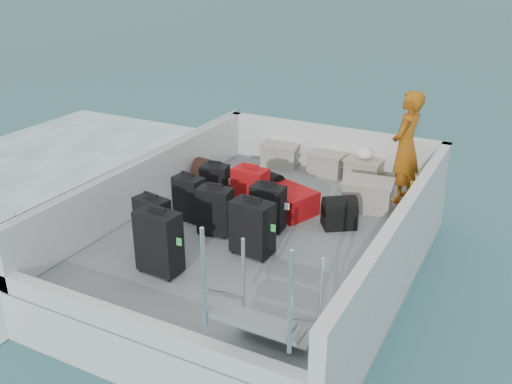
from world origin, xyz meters
TOP-DOWN VIEW (x-y plane):
  - ground at (0.00, 0.00)m, footprint 160.00×160.00m
  - wake_foam at (-4.80, 0.00)m, footprint 10.00×10.00m
  - ferry_hull at (0.00, 0.00)m, footprint 3.60×5.00m
  - deck at (0.00, 0.00)m, footprint 3.30×4.70m
  - deck_fittings at (0.35, -0.32)m, footprint 3.60×5.00m
  - suitcase_0 at (-0.91, -1.01)m, footprint 0.45×0.30m
  - suitcase_1 at (-0.98, -0.16)m, footprint 0.41×0.27m
  - suitcase_2 at (-0.97, 0.46)m, footprint 0.41×0.29m
  - suitcase_3 at (-0.53, -1.41)m, footprint 0.49×0.31m
  - suitcase_4 at (-0.46, -0.36)m, footprint 0.44×0.30m
  - suitcase_5 at (-0.38, 0.39)m, footprint 0.46×0.29m
  - suitcase_6 at (0.17, -0.59)m, footprint 0.50×0.32m
  - suitcase_7 at (0.05, 0.05)m, footprint 0.43×0.27m
  - suitcase_8 at (0.00, 0.65)m, footprint 0.96×0.79m
  - duffel_0 at (-1.34, 0.90)m, footprint 0.49×0.35m
  - duffel_1 at (-0.39, 0.90)m, footprint 0.53×0.43m
  - duffel_2 at (0.82, 0.54)m, footprint 0.51×0.48m
  - crate_0 at (-0.79, 2.20)m, footprint 0.62×0.47m
  - crate_1 at (0.02, 2.20)m, footprint 0.56×0.41m
  - crate_2 at (0.61, 2.20)m, footprint 0.53×0.38m
  - crate_3 at (0.97, 1.24)m, footprint 0.68×0.52m
  - yellow_bag at (1.45, 2.17)m, footprint 0.28×0.26m
  - white_bag at (0.61, 2.20)m, footprint 0.24×0.24m
  - passenger at (1.30, 1.74)m, footprint 0.45×0.62m

SIDE VIEW (x-z plane):
  - ground at x=0.00m, z-range 0.00..0.00m
  - wake_foam at x=-4.80m, z-range 0.00..0.00m
  - ferry_hull at x=0.00m, z-range 0.00..0.60m
  - deck at x=0.00m, z-range 0.60..0.62m
  - yellow_bag at x=1.45m, z-range 0.62..0.84m
  - crate_2 at x=0.61m, z-range 0.62..0.94m
  - duffel_0 at x=-1.34m, z-range 0.62..0.94m
  - duffel_1 at x=-0.39m, z-range 0.62..0.94m
  - duffel_2 at x=0.82m, z-range 0.62..0.94m
  - crate_1 at x=0.02m, z-range 0.62..0.94m
  - suitcase_8 at x=0.00m, z-range 0.62..0.94m
  - crate_0 at x=-0.79m, z-range 0.62..0.96m
  - crate_3 at x=0.97m, z-range 0.62..1.00m
  - suitcase_2 at x=-0.97m, z-range 0.62..1.16m
  - suitcase_7 at x=0.05m, z-range 0.62..1.20m
  - suitcase_1 at x=-0.98m, z-range 0.62..1.21m
  - suitcase_4 at x=-0.46m, z-range 0.62..1.23m
  - suitcase_5 at x=-0.38m, z-range 0.62..1.24m
  - suitcase_0 at x=-0.91m, z-range 0.62..1.26m
  - suitcase_6 at x=0.17m, z-range 0.62..1.28m
  - suitcase_3 at x=-0.53m, z-range 0.62..1.34m
  - deck_fittings at x=0.35m, z-range 0.54..1.44m
  - white_bag at x=0.61m, z-range 0.94..1.12m
  - passenger at x=1.30m, z-range 0.62..2.18m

